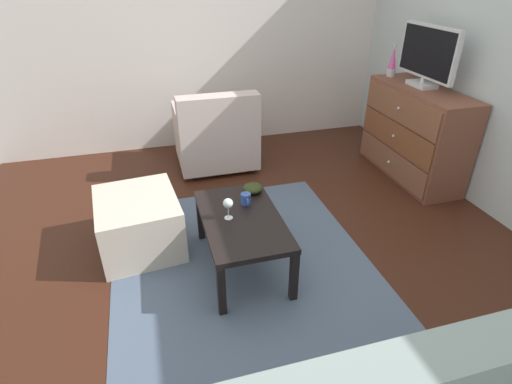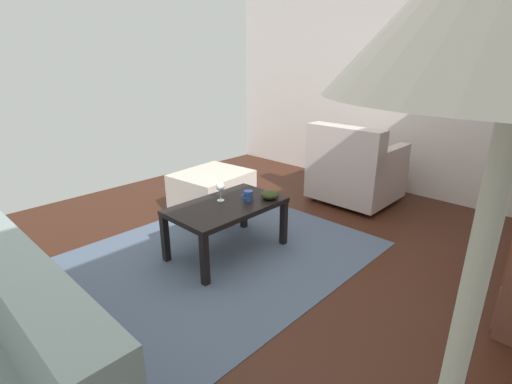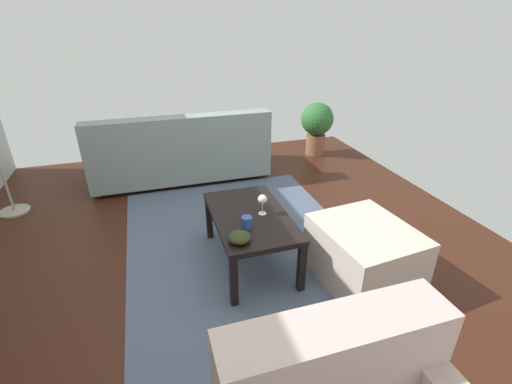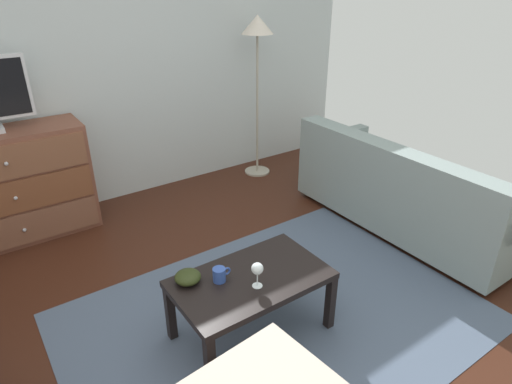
{
  "view_description": "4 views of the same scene",
  "coord_description": "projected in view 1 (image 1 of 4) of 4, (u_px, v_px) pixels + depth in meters",
  "views": [
    {
      "loc": [
        2.29,
        -0.74,
        1.98
      ],
      "look_at": [
        0.14,
        -0.13,
        0.7
      ],
      "focal_mm": 27.99,
      "sensor_mm": 36.0,
      "label": 1
    },
    {
      "loc": [
        1.84,
        1.88,
        1.52
      ],
      "look_at": [
        0.01,
        0.13,
        0.61
      ],
      "focal_mm": 26.34,
      "sensor_mm": 36.0,
      "label": 2
    },
    {
      "loc": [
        -2.23,
        0.46,
        1.76
      ],
      "look_at": [
        -0.21,
        -0.18,
        0.72
      ],
      "focal_mm": 25.14,
      "sensor_mm": 36.0,
      "label": 3
    },
    {
      "loc": [
        -1.17,
        -1.93,
        2.03
      ],
      "look_at": [
        0.25,
        0.1,
        0.79
      ],
      "focal_mm": 30.81,
      "sensor_mm": 36.0,
      "label": 4
    }
  ],
  "objects": [
    {
      "name": "ground_plane",
      "position": [
        267.0,
        262.0,
        3.08
      ],
      "size": [
        5.5,
        4.84,
        0.05
      ],
      "primitive_type": "cube",
      "color": "#3C1C11"
    },
    {
      "name": "wall_plain_left",
      "position": [
        204.0,
        31.0,
        4.51
      ],
      "size": [
        0.12,
        4.84,
        2.62
      ],
      "primitive_type": "cube",
      "color": "silver",
      "rests_on": "ground_plane"
    },
    {
      "name": "area_rug",
      "position": [
        249.0,
        281.0,
        2.85
      ],
      "size": [
        2.6,
        1.9,
        0.01
      ],
      "primitive_type": "cube",
      "color": "#4C5A6F",
      "rests_on": "ground_plane"
    },
    {
      "name": "dresser",
      "position": [
        414.0,
        134.0,
        4.09
      ],
      "size": [
        1.23,
        0.49,
        0.93
      ],
      "color": "brown",
      "rests_on": "ground_plane"
    },
    {
      "name": "tv",
      "position": [
        428.0,
        55.0,
        3.77
      ],
      "size": [
        0.78,
        0.18,
        0.56
      ],
      "color": "silver",
      "rests_on": "dresser"
    },
    {
      "name": "lava_lamp",
      "position": [
        393.0,
        62.0,
        4.2
      ],
      "size": [
        0.09,
        0.09,
        0.33
      ],
      "color": "#B7B7BC",
      "rests_on": "dresser"
    },
    {
      "name": "coffee_table",
      "position": [
        242.0,
        224.0,
        2.83
      ],
      "size": [
        0.92,
        0.54,
        0.43
      ],
      "color": "black",
      "rests_on": "ground_plane"
    },
    {
      "name": "wine_glass",
      "position": [
        228.0,
        204.0,
        2.74
      ],
      "size": [
        0.07,
        0.07,
        0.16
      ],
      "color": "silver",
      "rests_on": "coffee_table"
    },
    {
      "name": "mug",
      "position": [
        246.0,
        199.0,
        2.94
      ],
      "size": [
        0.11,
        0.08,
        0.08
      ],
      "color": "#314FA2",
      "rests_on": "coffee_table"
    },
    {
      "name": "bowl_decorative",
      "position": [
        253.0,
        188.0,
        3.1
      ],
      "size": [
        0.15,
        0.15,
        0.07
      ],
      "primitive_type": "ellipsoid",
      "color": "#273013",
      "rests_on": "coffee_table"
    },
    {
      "name": "armchair",
      "position": [
        215.0,
        135.0,
        4.34
      ],
      "size": [
        0.8,
        0.83,
        0.87
      ],
      "color": "#332319",
      "rests_on": "ground_plane"
    },
    {
      "name": "ottoman",
      "position": [
        139.0,
        223.0,
        3.11
      ],
      "size": [
        0.76,
        0.67,
        0.44
      ],
      "primitive_type": "cube",
      "rotation": [
        0.0,
        0.0,
        0.1
      ],
      "color": "beige",
      "rests_on": "ground_plane"
    }
  ]
}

